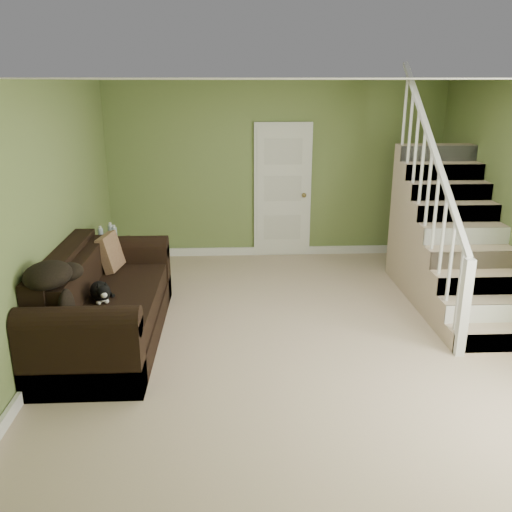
{
  "coord_description": "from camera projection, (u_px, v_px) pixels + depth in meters",
  "views": [
    {
      "loc": [
        -0.69,
        -5.33,
        2.59
      ],
      "look_at": [
        -0.43,
        0.06,
        0.84
      ],
      "focal_mm": 38.0,
      "sensor_mm": 36.0,
      "label": 1
    }
  ],
  "objects": [
    {
      "name": "throw_pillow",
      "position": [
        111.0,
        252.0,
        6.19
      ],
      "size": [
        0.26,
        0.44,
        0.42
      ],
      "primitive_type": "cube",
      "rotation": [
        0.0,
        -0.24,
        -0.15
      ],
      "color": "#4E2F1F",
      "rests_on": "sofa"
    },
    {
      "name": "banana",
      "position": [
        99.0,
        318.0,
        4.91
      ],
      "size": [
        0.12,
        0.19,
        0.05
      ],
      "primitive_type": "ellipsoid",
      "rotation": [
        0.0,
        0.0,
        0.39
      ],
      "color": "gold",
      "rests_on": "sofa"
    },
    {
      "name": "floor",
      "position": [
        296.0,
        330.0,
        5.89
      ],
      "size": [
        5.0,
        5.5,
        0.01
      ],
      "primitive_type": "cube",
      "color": "#C8AB90",
      "rests_on": "ground"
    },
    {
      "name": "wall_back",
      "position": [
        276.0,
        171.0,
        8.1
      ],
      "size": [
        5.0,
        0.04,
        2.6
      ],
      "primitive_type": "cube",
      "color": "olive",
      "rests_on": "floor"
    },
    {
      "name": "door",
      "position": [
        283.0,
        191.0,
        8.16
      ],
      "size": [
        0.86,
        0.12,
        2.02
      ],
      "color": "white",
      "rests_on": "floor"
    },
    {
      "name": "sofa",
      "position": [
        103.0,
        307.0,
        5.6
      ],
      "size": [
        1.04,
        2.41,
        0.95
      ],
      "color": "black",
      "rests_on": "floor"
    },
    {
      "name": "wall_front",
      "position": [
        362.0,
        335.0,
        2.88
      ],
      "size": [
        5.0,
        0.04,
        2.6
      ],
      "primitive_type": "cube",
      "color": "olive",
      "rests_on": "floor"
    },
    {
      "name": "staircase",
      "position": [
        448.0,
        246.0,
        6.7
      ],
      "size": [
        1.0,
        2.51,
        2.82
      ],
      "color": "#C8AB90",
      "rests_on": "floor"
    },
    {
      "name": "wall_left",
      "position": [
        48.0,
        217.0,
        5.38
      ],
      "size": [
        0.04,
        5.5,
        2.6
      ],
      "primitive_type": "cube",
      "color": "olive",
      "rests_on": "floor"
    },
    {
      "name": "side_table",
      "position": [
        112.0,
        266.0,
        6.94
      ],
      "size": [
        0.64,
        0.64,
        0.87
      ],
      "rotation": [
        0.0,
        0.0,
        0.22
      ],
      "color": "black",
      "rests_on": "floor"
    },
    {
      "name": "baseboard_back",
      "position": [
        275.0,
        251.0,
        8.46
      ],
      "size": [
        5.0,
        0.04,
        0.12
      ],
      "primitive_type": "cube",
      "color": "white",
      "rests_on": "floor"
    },
    {
      "name": "cat",
      "position": [
        100.0,
        292.0,
        5.32
      ],
      "size": [
        0.34,
        0.51,
        0.25
      ],
      "rotation": [
        0.0,
        0.0,
        0.38
      ],
      "color": "black",
      "rests_on": "sofa"
    },
    {
      "name": "throw_blanket",
      "position": [
        48.0,
        275.0,
        4.69
      ],
      "size": [
        0.47,
        0.58,
        0.22
      ],
      "primitive_type": "ellipsoid",
      "rotation": [
        0.0,
        0.0,
        0.15
      ],
      "color": "black",
      "rests_on": "sofa"
    },
    {
      "name": "baseboard_left",
      "position": [
        65.0,
        330.0,
        5.76
      ],
      "size": [
        0.04,
        5.5,
        0.12
      ],
      "primitive_type": "cube",
      "color": "white",
      "rests_on": "floor"
    },
    {
      "name": "ceiling",
      "position": [
        302.0,
        79.0,
        5.09
      ],
      "size": [
        5.0,
        5.5,
        0.01
      ],
      "primitive_type": "cube",
      "color": "white",
      "rests_on": "wall_back"
    }
  ]
}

